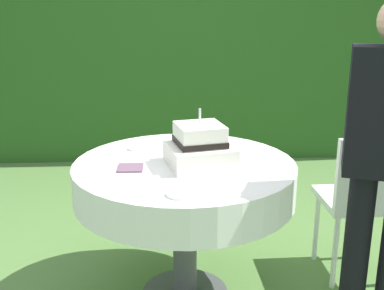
# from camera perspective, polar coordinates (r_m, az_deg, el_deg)

# --- Properties ---
(foliage_hedge) EXTENTS (5.44, 0.55, 2.81)m
(foliage_hedge) POSITION_cam_1_polar(r_m,az_deg,el_deg) (4.99, -2.20, 14.74)
(foliage_hedge) COLOR #28561E
(foliage_hedge) RESTS_ON ground_plane
(cake_table) EXTENTS (1.14, 1.14, 0.78)m
(cake_table) POSITION_cam_1_polar(r_m,az_deg,el_deg) (2.50, -0.89, -4.48)
(cake_table) COLOR #4C4C51
(cake_table) RESTS_ON ground_plane
(wedding_cake) EXTENTS (0.38, 0.38, 0.29)m
(wedding_cake) POSITION_cam_1_polar(r_m,az_deg,el_deg) (2.40, 1.00, -0.22)
(wedding_cake) COLOR white
(wedding_cake) RESTS_ON cake_table
(serving_plate_near) EXTENTS (0.11, 0.11, 0.01)m
(serving_plate_near) POSITION_cam_1_polar(r_m,az_deg,el_deg) (2.70, -6.54, -0.38)
(serving_plate_near) COLOR white
(serving_plate_near) RESTS_ON cake_table
(serving_plate_far) EXTENTS (0.13, 0.13, 0.01)m
(serving_plate_far) POSITION_cam_1_polar(r_m,az_deg,el_deg) (2.05, -1.30, -5.81)
(serving_plate_far) COLOR white
(serving_plate_far) RESTS_ON cake_table
(napkin_stack) EXTENTS (0.13, 0.13, 0.01)m
(napkin_stack) POSITION_cam_1_polar(r_m,az_deg,el_deg) (2.39, -7.35, -2.71)
(napkin_stack) COLOR #6B4C60
(napkin_stack) RESTS_ON cake_table
(garden_chair) EXTENTS (0.41, 0.41, 0.89)m
(garden_chair) POSITION_cam_1_polar(r_m,az_deg,el_deg) (2.86, 19.62, -5.47)
(garden_chair) COLOR white
(garden_chair) RESTS_ON ground_plane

